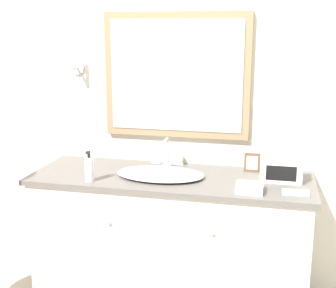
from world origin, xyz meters
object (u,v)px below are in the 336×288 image
Objects in this scene: picture_frame at (252,163)px; appliance_box at (281,170)px; sink_basin at (160,173)px; soap_bottle at (89,169)px.

appliance_box is at bearing -38.47° from picture_frame.
sink_basin is 0.72m from appliance_box.
sink_basin reaches higher than picture_frame.
soap_bottle is (-0.38, -0.19, 0.06)m from sink_basin.
sink_basin is at bearing -157.82° from picture_frame.
sink_basin is 0.58m from picture_frame.
appliance_box is 1.98× the size of picture_frame.
sink_basin is at bearing -173.72° from appliance_box.
sink_basin is at bearing 26.01° from soap_bottle.
soap_bottle is 1.01m from picture_frame.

